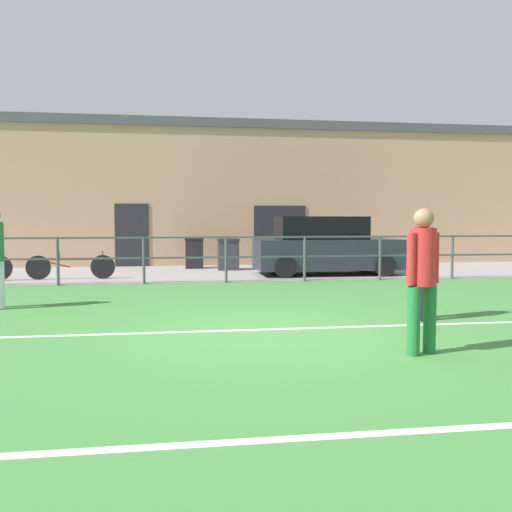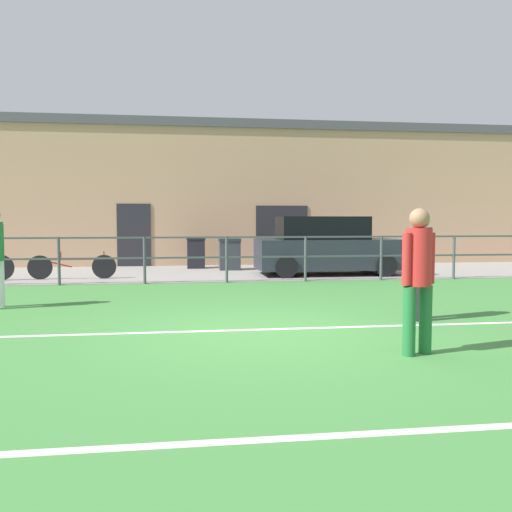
{
  "view_description": "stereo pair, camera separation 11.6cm",
  "coord_description": "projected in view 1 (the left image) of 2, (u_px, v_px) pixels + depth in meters",
  "views": [
    {
      "loc": [
        -1.22,
        -7.22,
        1.54
      ],
      "look_at": [
        0.51,
        4.37,
        0.76
      ],
      "focal_mm": 37.67,
      "sensor_mm": 36.0,
      "label": 1
    },
    {
      "loc": [
        -1.1,
        -7.24,
        1.54
      ],
      "look_at": [
        0.51,
        4.37,
        0.76
      ],
      "focal_mm": 37.67,
      "sensor_mm": 36.0,
      "label": 2
    }
  ],
  "objects": [
    {
      "name": "ground",
      "position": [
        266.0,
        334.0,
        7.41
      ],
      "size": [
        60.0,
        44.0,
        0.04
      ],
      "primitive_type": "cube",
      "color": "#42843D"
    },
    {
      "name": "field_line_touchline",
      "position": [
        264.0,
        329.0,
        7.58
      ],
      "size": [
        36.0,
        0.11,
        0.0
      ],
      "primitive_type": "cube",
      "color": "white",
      "rests_on": "ground"
    },
    {
      "name": "field_line_hash",
      "position": [
        350.0,
        435.0,
        3.85
      ],
      "size": [
        36.0,
        0.11,
        0.0
      ],
      "primitive_type": "cube",
      "color": "white",
      "rests_on": "ground"
    },
    {
      "name": "pavement_strip",
      "position": [
        218.0,
        273.0,
        15.8
      ],
      "size": [
        48.0,
        5.0,
        0.02
      ],
      "primitive_type": "cube",
      "color": "gray",
      "rests_on": "ground"
    },
    {
      "name": "perimeter_fence",
      "position": [
        226.0,
        253.0,
        13.28
      ],
      "size": [
        36.07,
        0.07,
        1.15
      ],
      "color": "#474C51",
      "rests_on": "ground"
    },
    {
      "name": "clubhouse_facade",
      "position": [
        210.0,
        194.0,
        19.28
      ],
      "size": [
        28.0,
        2.56,
        4.98
      ],
      "color": "tan",
      "rests_on": "ground"
    },
    {
      "name": "player_goalkeeper",
      "position": [
        423.0,
        259.0,
        8.3
      ],
      "size": [
        0.29,
        0.41,
        1.66
      ],
      "rotation": [
        0.0,
        0.0,
        1.06
      ],
      "color": "black",
      "rests_on": "ground"
    },
    {
      "name": "player_striker",
      "position": [
        423.0,
        272.0,
        6.13
      ],
      "size": [
        0.44,
        0.29,
        1.68
      ],
      "rotation": [
        0.0,
        0.0,
        0.34
      ],
      "color": "#237038",
      "rests_on": "ground"
    },
    {
      "name": "soccer_ball_match",
      "position": [
        422.0,
        283.0,
        12.39
      ],
      "size": [
        0.22,
        0.22,
        0.22
      ],
      "primitive_type": "sphere",
      "color": "orange",
      "rests_on": "ground"
    },
    {
      "name": "parked_car_red",
      "position": [
        325.0,
        247.0,
        15.14
      ],
      "size": [
        4.06,
        1.77,
        1.63
      ],
      "color": "#282D38",
      "rests_on": "pavement_strip"
    },
    {
      "name": "bicycle_parked_0",
      "position": [
        71.0,
        267.0,
        13.91
      ],
      "size": [
        2.23,
        0.04,
        0.72
      ],
      "color": "black",
      "rests_on": "pavement_strip"
    },
    {
      "name": "trash_bin_0",
      "position": [
        228.0,
        254.0,
        16.56
      ],
      "size": [
        0.67,
        0.57,
        0.97
      ],
      "color": "#33383D",
      "rests_on": "pavement_strip"
    },
    {
      "name": "trash_bin_1",
      "position": [
        194.0,
        253.0,
        17.1
      ],
      "size": [
        0.59,
        0.5,
        0.99
      ],
      "color": "black",
      "rests_on": "pavement_strip"
    }
  ]
}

